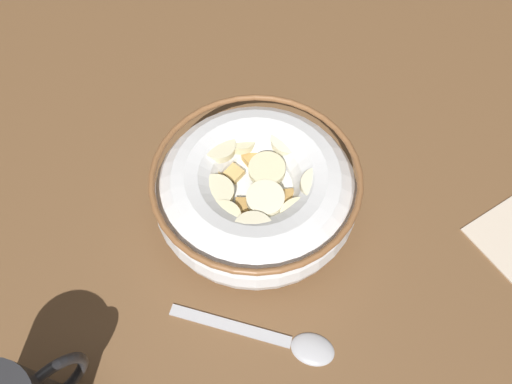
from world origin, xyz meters
TOP-DOWN VIEW (x-y plane):
  - ground_plane at (0.00, 0.00)cm, footprint 115.71×115.71cm
  - cereal_bowl at (-0.02, -0.01)cm, footprint 19.23×19.23cm
  - spoon at (-7.66, -11.06)cm, footprint 8.76×13.74cm

SIDE VIEW (x-z plane):
  - ground_plane at x=0.00cm, z-range -2.00..0.00cm
  - spoon at x=-7.66cm, z-range -0.07..0.73cm
  - cereal_bowl at x=-0.02cm, z-range 0.25..6.55cm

